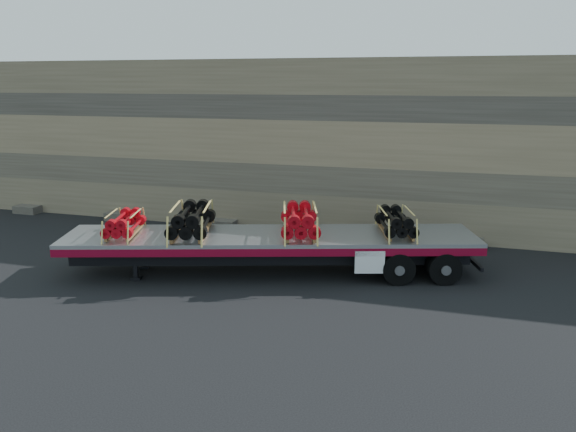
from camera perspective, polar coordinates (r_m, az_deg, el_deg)
name	(u,v)px	position (r m, az deg, el deg)	size (l,w,h in m)	color
ground	(250,269)	(18.91, -3.90, -5.38)	(120.00, 120.00, 0.00)	black
rock_wall	(301,144)	(24.23, 1.35, 7.33)	(44.00, 3.00, 7.00)	#7A6B54
trailer	(271,254)	(18.31, -1.79, -3.83)	(13.20, 2.54, 1.32)	#B1B3B9
bundle_front	(124,224)	(18.73, -16.30, -0.81)	(0.96, 1.91, 0.68)	#B90914
bundle_midfront	(192,221)	(18.24, -9.76, -0.49)	(1.25, 2.50, 0.89)	black
bundle_midrear	(300,221)	(18.02, 1.20, -0.53)	(1.19, 2.39, 0.85)	#B90914
bundle_rear	(396,223)	(18.39, 10.88, -0.66)	(1.04, 2.08, 0.74)	black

